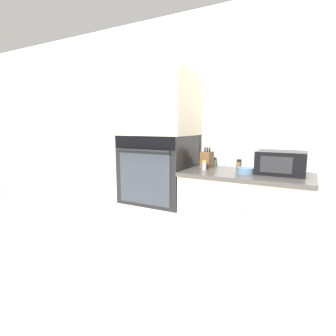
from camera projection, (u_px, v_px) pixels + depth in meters
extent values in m
plane|color=beige|center=(177.00, 261.00, 2.55)|extent=(12.00, 12.00, 0.00)
cube|color=silver|center=(203.00, 130.00, 2.90)|extent=(8.00, 0.05, 2.50)
cube|color=beige|center=(159.00, 221.00, 2.94)|extent=(0.74, 0.60, 0.48)
cube|color=black|center=(159.00, 168.00, 2.85)|extent=(0.71, 0.59, 0.72)
cube|color=black|center=(143.00, 142.00, 2.54)|extent=(0.68, 0.01, 0.12)
cube|color=orange|center=(143.00, 142.00, 2.54)|extent=(0.09, 0.00, 0.03)
cube|color=#333842|center=(144.00, 178.00, 2.60)|extent=(0.58, 0.01, 0.54)
cylinder|color=black|center=(142.00, 150.00, 2.53)|extent=(0.61, 0.02, 0.02)
cube|color=beige|center=(159.00, 104.00, 2.74)|extent=(0.74, 0.60, 0.64)
cube|color=beige|center=(244.00, 220.00, 2.48)|extent=(1.12, 0.60, 0.84)
cube|color=#474442|center=(246.00, 175.00, 2.41)|extent=(1.14, 0.63, 0.03)
cylinder|color=#B7B7BC|center=(237.00, 210.00, 2.18)|extent=(0.22, 0.01, 0.01)
cube|color=black|center=(281.00, 163.00, 2.33)|extent=(0.41, 0.33, 0.20)
cube|color=#28282B|center=(276.00, 165.00, 2.19)|extent=(0.25, 0.01, 0.14)
cube|color=brown|center=(207.00, 160.00, 2.70)|extent=(0.10, 0.16, 0.16)
cylinder|color=black|center=(205.00, 149.00, 2.70)|extent=(0.02, 0.02, 0.04)
cylinder|color=black|center=(207.00, 150.00, 2.68)|extent=(0.02, 0.02, 0.04)
cylinder|color=black|center=(210.00, 150.00, 2.67)|extent=(0.02, 0.02, 0.04)
cylinder|color=#517599|center=(245.00, 171.00, 2.36)|extent=(0.15, 0.15, 0.05)
cylinder|color=#427047|center=(213.00, 163.00, 2.80)|extent=(0.06, 0.06, 0.07)
cylinder|color=black|center=(213.00, 159.00, 2.79)|extent=(0.05, 0.05, 0.02)
cylinder|color=silver|center=(204.00, 166.00, 2.56)|extent=(0.04, 0.04, 0.07)
cylinder|color=gold|center=(204.00, 161.00, 2.55)|extent=(0.04, 0.04, 0.02)
cylinder|color=brown|center=(239.00, 166.00, 2.52)|extent=(0.05, 0.05, 0.09)
cylinder|color=black|center=(239.00, 160.00, 2.51)|extent=(0.05, 0.05, 0.02)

